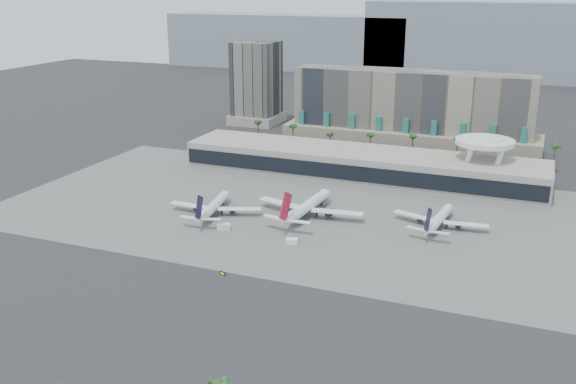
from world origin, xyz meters
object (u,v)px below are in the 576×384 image
at_px(airliner_right, 439,219).
at_px(service_vehicle_b, 292,241).
at_px(airliner_centre, 308,206).
at_px(airliner_left, 214,206).
at_px(service_vehicle_a, 224,227).
at_px(taxiway_sign, 223,273).

relative_size(airliner_right, service_vehicle_b, 9.44).
bearing_deg(airliner_centre, airliner_left, -156.60).
height_order(airliner_left, airliner_right, airliner_left).
bearing_deg(airliner_left, service_vehicle_a, -59.57).
height_order(airliner_right, service_vehicle_b, airliner_right).
relative_size(service_vehicle_b, taxiway_sign, 1.68).
height_order(airliner_centre, airliner_right, airliner_centre).
height_order(airliner_left, taxiway_sign, airliner_left).
bearing_deg(airliner_left, service_vehicle_b, -32.22).
xyz_separation_m(airliner_right, service_vehicle_a, (-74.01, -32.41, -2.08)).
bearing_deg(service_vehicle_b, airliner_centre, 80.65).
xyz_separation_m(airliner_centre, taxiway_sign, (-6.62, -60.03, -3.49)).
xyz_separation_m(airliner_left, service_vehicle_a, (11.21, -13.44, -2.23)).
bearing_deg(airliner_centre, airliner_right, 12.69).
distance_m(airliner_left, service_vehicle_b, 43.24).
height_order(airliner_left, service_vehicle_b, airliner_left).
xyz_separation_m(airliner_left, taxiway_sign, (28.60, -48.10, -2.88)).
xyz_separation_m(airliner_right, taxiway_sign, (-56.63, -67.07, -2.74)).
relative_size(airliner_centre, service_vehicle_b, 11.62).
distance_m(airliner_left, airliner_right, 87.31).
bearing_deg(airliner_right, airliner_left, -161.49).
xyz_separation_m(airliner_centre, airliner_right, (50.01, 7.03, -0.75)).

